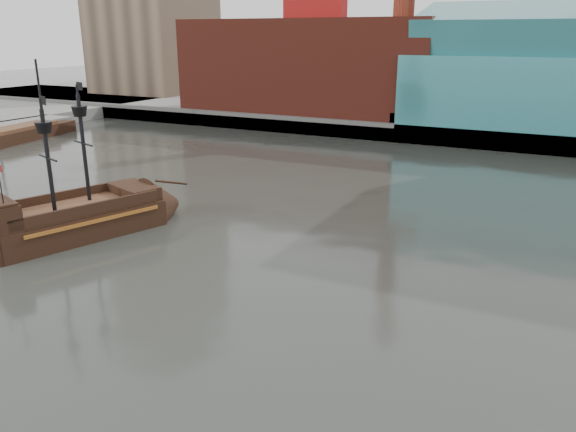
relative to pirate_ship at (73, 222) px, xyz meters
The scene contains 5 objects.
ground 20.39m from the pirate_ship, 40.28° to the right, with size 400.00×400.00×0.00m, color #252723.
promenade_far 80.35m from the pirate_ship, 78.86° to the left, with size 220.00×60.00×2.00m, color slate.
seawall 51.72m from the pirate_ship, 72.53° to the left, with size 220.00×1.00×2.60m, color #4C4C49.
pirate_ship is the anchor object (origin of this frame).
docked_vessel 46.38m from the pirate_ship, 145.41° to the left, with size 7.24×19.13×12.71m.
Camera 1 is at (17.28, -15.58, 14.74)m, focal length 35.00 mm.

